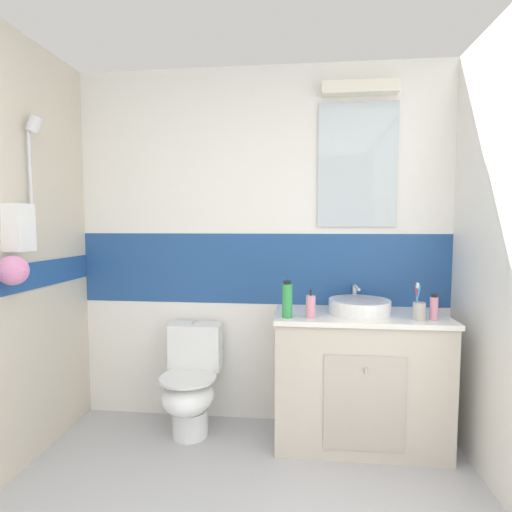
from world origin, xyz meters
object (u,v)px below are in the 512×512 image
sink_basin (359,306)px  toothbrush_cup (419,309)px  soap_dispenser (311,306)px  deodorant_spray_can (434,308)px  toilet (191,383)px  shampoo_bottle_tall (287,300)px

sink_basin → toothbrush_cup: toothbrush_cup is taller
soap_dispenser → deodorant_spray_can: 0.72m
sink_basin → deodorant_spray_can: bearing=-17.2°
sink_basin → soap_dispenser: (-0.31, -0.15, 0.02)m
toilet → soap_dispenser: (0.79, -0.15, 0.57)m
toilet → shampoo_bottle_tall: bearing=-13.7°
toothbrush_cup → soap_dispenser: toothbrush_cup is taller
soap_dispenser → shampoo_bottle_tall: (-0.14, -0.01, 0.04)m
shampoo_bottle_tall → toothbrush_cup: bearing=1.7°
sink_basin → toilet: size_ratio=0.58×
toilet → toothbrush_cup: toothbrush_cup is taller
soap_dispenser → shampoo_bottle_tall: size_ratio=0.79×
sink_basin → shampoo_bottle_tall: size_ratio=1.91×
toilet → deodorant_spray_can: size_ratio=4.69×
sink_basin → toothbrush_cup: 0.35m
toilet → shampoo_bottle_tall: size_ratio=3.27×
sink_basin → toilet: (-1.10, -0.00, -0.55)m
deodorant_spray_can → soap_dispenser: bearing=-178.2°
shampoo_bottle_tall → toilet: bearing=166.3°
deodorant_spray_can → toothbrush_cup: bearing=-174.9°
toilet → shampoo_bottle_tall: 0.91m
toilet → toothbrush_cup: bearing=-5.4°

